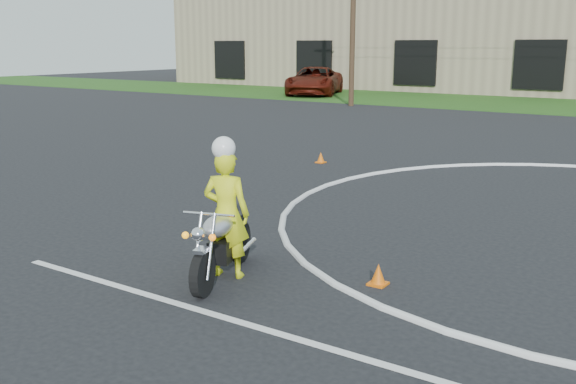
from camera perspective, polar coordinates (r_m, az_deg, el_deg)
The scene contains 4 objects.
primary_motorcycle at distance 8.94m, azimuth -5.92°, elevation -4.52°, with size 0.86×1.98×1.08m.
rider_primary_grp at distance 8.93m, azimuth -5.51°, elevation -1.59°, with size 0.76×0.62×2.00m.
pickup_grp at distance 42.32m, azimuth 2.38°, elevation 9.84°, with size 5.06×7.07×1.79m.
warehouse at distance 53.15m, azimuth 12.76°, elevation 13.70°, with size 41.00×17.00×8.30m.
Camera 1 is at (1.28, -9.53, 3.20)m, focal length 40.00 mm.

